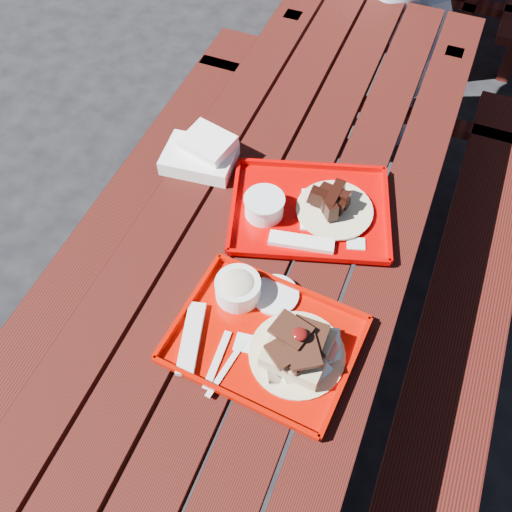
% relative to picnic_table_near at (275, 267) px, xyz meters
% --- Properties ---
extents(ground, '(60.00, 60.00, 0.00)m').
position_rel_picnic_table_near_xyz_m(ground, '(0.00, 0.00, -0.56)').
color(ground, black).
rests_on(ground, ground).
extents(picnic_table_near, '(1.41, 2.40, 0.75)m').
position_rel_picnic_table_near_xyz_m(picnic_table_near, '(0.00, 0.00, 0.00)').
color(picnic_table_near, '#39120B').
rests_on(picnic_table_near, ground).
extents(near_tray, '(0.44, 0.36, 0.13)m').
position_rel_picnic_table_near_xyz_m(near_tray, '(0.09, -0.31, 0.22)').
color(near_tray, '#B20A00').
rests_on(near_tray, picnic_table_near).
extents(far_tray, '(0.51, 0.45, 0.07)m').
position_rel_picnic_table_near_xyz_m(far_tray, '(0.06, 0.08, 0.21)').
color(far_tray, '#BA0000').
rests_on(far_tray, picnic_table_near).
extents(white_cloth, '(0.22, 0.18, 0.08)m').
position_rel_picnic_table_near_xyz_m(white_cloth, '(-0.29, 0.15, 0.22)').
color(white_cloth, white).
rests_on(white_cloth, picnic_table_near).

